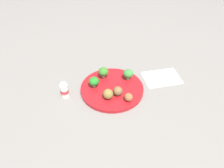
{
  "coord_description": "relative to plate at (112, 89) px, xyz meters",
  "views": [
    {
      "loc": [
        -0.21,
        -0.69,
        0.67
      ],
      "look_at": [
        0.0,
        0.0,
        0.04
      ],
      "focal_mm": 35.21,
      "sensor_mm": 36.0,
      "label": 1
    }
  ],
  "objects": [
    {
      "name": "knife",
      "position": [
        0.26,
        -0.01,
        -0.0
      ],
      "size": [
        0.15,
        0.03,
        0.01
      ],
      "color": "silver",
      "rests_on": "napkin"
    },
    {
      "name": "ground_plane",
      "position": [
        0.0,
        0.0,
        -0.01
      ],
      "size": [
        4.0,
        4.0,
        0.0
      ],
      "primitive_type": "plane",
      "color": "slate"
    },
    {
      "name": "broccoli_floret_back_left",
      "position": [
        -0.02,
        0.08,
        0.04
      ],
      "size": [
        0.05,
        0.05,
        0.05
      ],
      "color": "#A1B980",
      "rests_on": "plate"
    },
    {
      "name": "napkin",
      "position": [
        0.25,
        0.01,
        -0.01
      ],
      "size": [
        0.18,
        0.13,
        0.01
      ],
      "primitive_type": "cube",
      "rotation": [
        0.0,
        0.0,
        -0.08
      ],
      "color": "white",
      "rests_on": "ground_plane"
    },
    {
      "name": "broccoli_floret_back_right",
      "position": [
        -0.07,
        0.03,
        0.04
      ],
      "size": [
        0.05,
        0.05,
        0.05
      ],
      "color": "#93C87F",
      "rests_on": "plate"
    },
    {
      "name": "plate",
      "position": [
        0.0,
        0.0,
        0.0
      ],
      "size": [
        0.28,
        0.28,
        0.02
      ],
      "primitive_type": "cylinder",
      "color": "maroon",
      "rests_on": "ground_plane"
    },
    {
      "name": "meatball_back_right",
      "position": [
        -0.03,
        -0.06,
        0.03
      ],
      "size": [
        0.04,
        0.04,
        0.04
      ],
      "primitive_type": "sphere",
      "color": "brown",
      "rests_on": "plate"
    },
    {
      "name": "broccoli_floret_front_right",
      "position": [
        0.09,
        0.03,
        0.04
      ],
      "size": [
        0.05,
        0.05,
        0.05
      ],
      "color": "#90C66F",
      "rests_on": "plate"
    },
    {
      "name": "yogurt_bottle",
      "position": [
        -0.2,
        0.02,
        0.02
      ],
      "size": [
        0.03,
        0.03,
        0.07
      ],
      "color": "white",
      "rests_on": "ground_plane"
    },
    {
      "name": "meatball_near_rim",
      "position": [
        0.04,
        -0.1,
        0.03
      ],
      "size": [
        0.04,
        0.04,
        0.04
      ],
      "primitive_type": "sphere",
      "color": "brown",
      "rests_on": "plate"
    },
    {
      "name": "fork",
      "position": [
        0.26,
        0.03,
        -0.0
      ],
      "size": [
        0.12,
        0.03,
        0.01
      ],
      "color": "silver",
      "rests_on": "napkin"
    },
    {
      "name": "meatball_front_left",
      "position": [
        0.01,
        -0.05,
        0.03
      ],
      "size": [
        0.04,
        0.04,
        0.04
      ],
      "primitive_type": "sphere",
      "color": "brown",
      "rests_on": "plate"
    }
  ]
}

